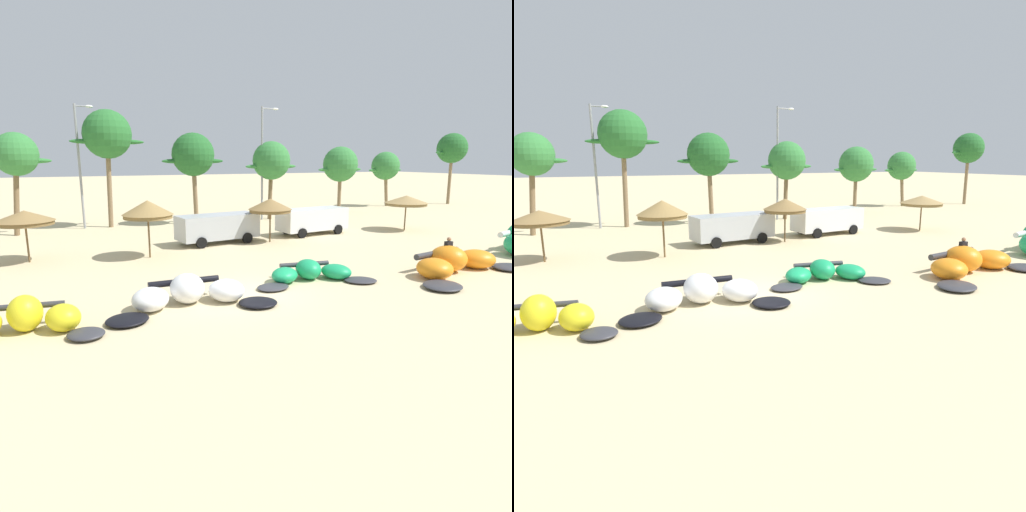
# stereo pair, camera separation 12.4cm
# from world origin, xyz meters

# --- Properties ---
(ground_plane) EXTENTS (260.00, 260.00, 0.00)m
(ground_plane) POSITION_xyz_m (0.00, 0.00, 0.00)
(ground_plane) COLOR beige
(kite_left) EXTENTS (5.05, 2.82, 1.16)m
(kite_left) POSITION_xyz_m (-7.83, -0.76, 0.44)
(kite_left) COLOR #333338
(kite_left) RESTS_ON ground
(kite_left_of_center) EXTENTS (6.42, 3.08, 1.11)m
(kite_left_of_center) POSITION_xyz_m (-2.44, -0.39, 0.43)
(kite_left_of_center) COLOR black
(kite_left_of_center) RESTS_ON ground
(kite_center) EXTENTS (5.62, 3.13, 0.88)m
(kite_center) POSITION_xyz_m (3.39, 0.50, 0.34)
(kite_center) COLOR #333338
(kite_center) RESTS_ON ground
(kite_right_of_center) EXTENTS (7.68, 4.03, 1.24)m
(kite_right_of_center) POSITION_xyz_m (10.28, -1.38, 0.48)
(kite_right_of_center) COLOR #333338
(kite_right_of_center) RESTS_ON ground
(beach_umbrella_near_van) EXTENTS (2.94, 2.94, 2.71)m
(beach_umbrella_near_van) POSITION_xyz_m (-7.96, 9.81, 2.35)
(beach_umbrella_near_van) COLOR brown
(beach_umbrella_near_van) RESTS_ON ground
(beach_umbrella_middle) EXTENTS (2.74, 2.74, 3.12)m
(beach_umbrella_middle) POSITION_xyz_m (-2.03, 8.22, 2.64)
(beach_umbrella_middle) COLOR brown
(beach_umbrella_middle) RESTS_ON ground
(beach_umbrella_near_palms) EXTENTS (2.81, 2.81, 2.81)m
(beach_umbrella_near_palms) POSITION_xyz_m (5.98, 9.36, 2.37)
(beach_umbrella_near_palms) COLOR brown
(beach_umbrella_near_palms) RESTS_ON ground
(beach_umbrella_outermost) EXTENTS (3.13, 3.13, 2.61)m
(beach_umbrella_outermost) POSITION_xyz_m (17.37, 9.15, 2.24)
(beach_umbrella_outermost) COLOR brown
(beach_umbrella_outermost) RESTS_ON ground
(parked_van) EXTENTS (5.26, 2.46, 1.84)m
(parked_van) POSITION_xyz_m (9.99, 10.72, 1.09)
(parked_van) COLOR white
(parked_van) RESTS_ON ground
(parked_car_second) EXTENTS (5.33, 2.57, 1.84)m
(parked_car_second) POSITION_xyz_m (2.68, 10.45, 1.09)
(parked_car_second) COLOR #B2B7BC
(parked_car_second) RESTS_ON ground
(person_near_kites) EXTENTS (0.36, 0.24, 1.62)m
(person_near_kites) POSITION_xyz_m (10.36, -0.79, 0.82)
(person_near_kites) COLOR #383842
(person_near_kites) RESTS_ON ground
(palm_left) EXTENTS (4.42, 2.95, 7.07)m
(palm_left) POSITION_xyz_m (-8.48, 19.29, 5.51)
(palm_left) COLOR brown
(palm_left) RESTS_ON ground
(palm_left_of_gap) EXTENTS (5.48, 3.65, 8.94)m
(palm_left_of_gap) POSITION_xyz_m (-2.26, 20.41, 7.04)
(palm_left_of_gap) COLOR #7F6647
(palm_left_of_gap) RESTS_ON ground
(palm_center_left) EXTENTS (5.13, 3.42, 7.33)m
(palm_center_left) POSITION_xyz_m (4.02, 18.98, 5.56)
(palm_center_left) COLOR #7F6647
(palm_center_left) RESTS_ON ground
(palm_center_right) EXTENTS (4.98, 3.32, 6.80)m
(palm_center_right) POSITION_xyz_m (11.18, 19.15, 5.08)
(palm_center_right) COLOR brown
(palm_center_right) RESTS_ON ground
(palm_right_of_gap) EXTENTS (5.15, 3.44, 6.48)m
(palm_right_of_gap) POSITION_xyz_m (19.68, 20.59, 4.72)
(palm_right_of_gap) COLOR #7F6647
(palm_right_of_gap) RESTS_ON ground
(palm_right) EXTENTS (4.68, 3.12, 6.08)m
(palm_right) POSITION_xyz_m (27.82, 23.16, 4.47)
(palm_right) COLOR #7F6647
(palm_right) RESTS_ON ground
(palm_rightmost) EXTENTS (5.16, 3.44, 8.23)m
(palm_rightmost) POSITION_xyz_m (36.43, 21.70, 6.43)
(palm_rightmost) COLOR #7F6647
(palm_rightmost) RESTS_ON ground
(lamppost_west_center) EXTENTS (1.39, 0.24, 9.23)m
(lamppost_west_center) POSITION_xyz_m (-4.30, 20.56, 5.11)
(lamppost_west_center) COLOR gray
(lamppost_west_center) RESTS_ON ground
(lamppost_east_center) EXTENTS (1.65, 0.24, 9.61)m
(lamppost_east_center) POSITION_xyz_m (10.38, 19.12, 5.33)
(lamppost_east_center) COLOR gray
(lamppost_east_center) RESTS_ON ground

